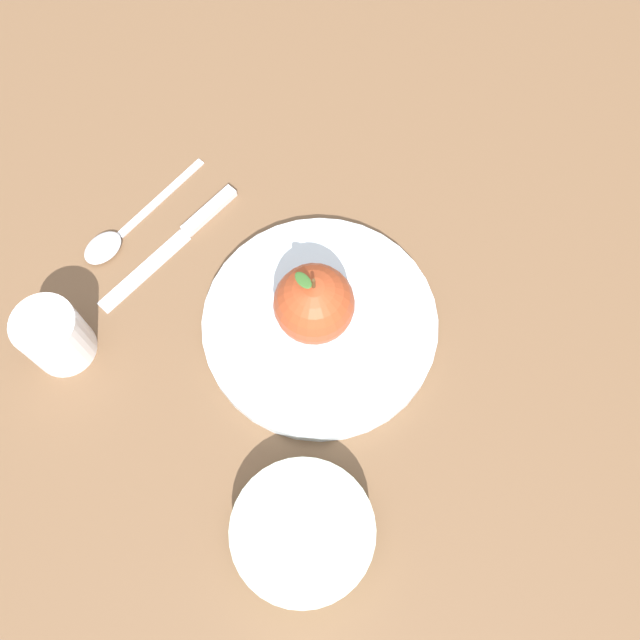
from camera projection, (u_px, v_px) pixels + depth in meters
name	position (u px, v px, depth m)	size (l,w,h in m)	color
ground_plane	(281.00, 313.00, 0.77)	(2.40, 2.40, 0.00)	brown
dinner_plate	(320.00, 323.00, 0.75)	(0.25, 0.25, 0.02)	silver
apple	(314.00, 304.00, 0.71)	(0.08, 0.08, 0.10)	#9E3D1E
side_bowl	(303.00, 532.00, 0.65)	(0.14, 0.14, 0.04)	#B2C6B2
cup	(53.00, 335.00, 0.71)	(0.07, 0.07, 0.07)	white
knife	(182.00, 236.00, 0.80)	(0.12, 0.18, 0.01)	silver
spoon	(117.00, 235.00, 0.80)	(0.11, 0.17, 0.01)	silver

